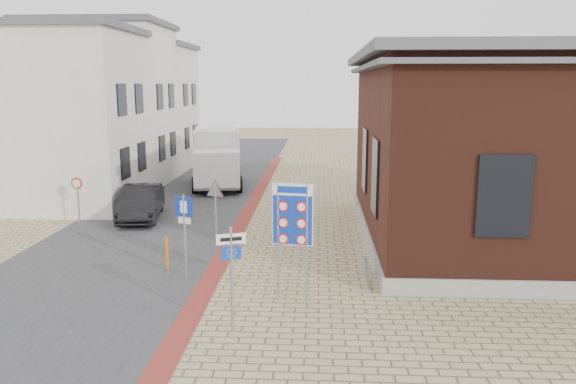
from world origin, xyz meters
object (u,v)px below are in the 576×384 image
(parking_sign, at_px, (184,222))
(bollard, at_px, (167,253))
(border_sign, at_px, (292,217))
(essen_sign, at_px, (231,263))
(sedan, at_px, (141,202))
(box_truck, at_px, (217,157))

(parking_sign, relative_size, bollard, 2.43)
(border_sign, height_order, parking_sign, border_sign)
(border_sign, height_order, essen_sign, border_sign)
(border_sign, relative_size, bollard, 3.02)
(sedan, relative_size, box_truck, 0.68)
(essen_sign, distance_m, parking_sign, 3.99)
(essen_sign, bearing_deg, box_truck, 82.89)
(sedan, bearing_deg, border_sign, -61.61)
(parking_sign, bearing_deg, bollard, 154.17)
(box_truck, xyz_separation_m, bollard, (0.99, -14.42, -1.12))
(parking_sign, distance_m, bollard, 1.66)
(border_sign, bearing_deg, essen_sign, -114.27)
(sedan, bearing_deg, bollard, -75.75)
(box_truck, xyz_separation_m, border_sign, (4.99, -16.72, 0.65))
(box_truck, height_order, border_sign, box_truck)
(box_truck, xyz_separation_m, essen_sign, (3.69, -18.72, 0.02))
(border_sign, distance_m, bollard, 4.94)
(box_truck, relative_size, essen_sign, 2.55)
(sedan, xyz_separation_m, essen_sign, (5.58, -10.88, 0.96))
(box_truck, distance_m, parking_sign, 15.32)
(bollard, bearing_deg, essen_sign, -57.88)
(border_sign, bearing_deg, sedan, 136.49)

